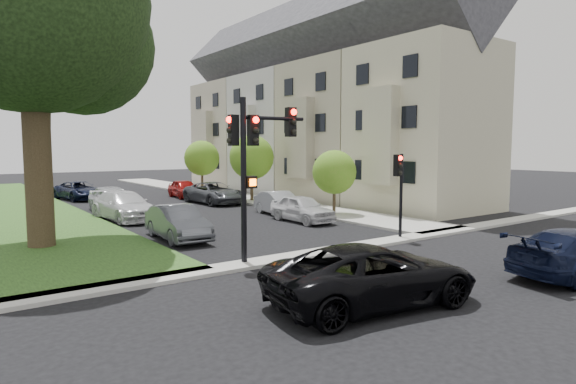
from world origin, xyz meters
TOP-DOWN VIEW (x-y plane):
  - ground at (0.00, 0.00)m, footprint 140.00×140.00m
  - sidewalk_right at (6.75, 24.00)m, footprint 3.50×44.00m
  - sidewalk_cross at (0.00, 2.00)m, footprint 60.00×1.00m
  - house_a at (12.45, 8.00)m, footprint 7.70×7.55m
  - house_b at (12.45, 15.50)m, footprint 7.70×7.55m
  - house_c at (12.45, 23.00)m, footprint 7.70×7.55m
  - house_d at (12.45, 30.50)m, footprint 7.70×7.55m
  - small_tree_a at (6.20, 9.12)m, footprint 2.48×2.48m
  - small_tree_b at (6.20, 17.98)m, footprint 3.17×3.17m
  - small_tree_c at (6.20, 25.99)m, footprint 2.97×2.97m
  - traffic_signal_main at (-3.37, 2.24)m, footprint 2.67×0.70m
  - traffic_signal_secondary at (3.68, 2.19)m, footprint 0.46×0.37m
  - car_cross_near at (-3.32, -3.11)m, footprint 5.72×3.29m
  - car_parked_0 at (3.40, 8.46)m, footprint 1.66×4.10m
  - car_parked_1 at (3.89, 11.22)m, footprint 1.92×4.23m
  - car_parked_2 at (3.49, 18.55)m, footprint 2.70×5.39m
  - car_parked_3 at (3.43, 23.44)m, footprint 2.04×4.26m
  - car_parked_5 at (-3.81, 7.64)m, footprint 1.75×4.45m
  - car_parked_6 at (-3.90, 14.50)m, footprint 2.63×5.40m
  - car_parked_7 at (-3.52, 18.17)m, footprint 1.89×4.68m
  - car_parked_8 at (-3.52, 26.51)m, footprint 3.12×5.22m

SIDE VIEW (x-z plane):
  - ground at x=0.00m, z-range 0.00..0.00m
  - sidewalk_right at x=6.75m, z-range 0.00..0.12m
  - sidewalk_cross at x=0.00m, z-range 0.00..0.12m
  - car_parked_1 at x=3.89m, z-range 0.00..1.35m
  - car_parked_8 at x=-3.52m, z-range 0.00..1.36m
  - car_parked_0 at x=3.40m, z-range 0.00..1.40m
  - car_parked_3 at x=3.43m, z-range 0.00..1.41m
  - car_parked_5 at x=-3.81m, z-range 0.00..1.44m
  - car_parked_2 at x=3.49m, z-range 0.00..1.47m
  - car_cross_near at x=-3.32m, z-range 0.00..1.50m
  - car_parked_6 at x=-3.90m, z-range 0.00..1.51m
  - car_parked_7 at x=-3.52m, z-range 0.00..1.59m
  - small_tree_a at x=6.20m, z-range 0.61..4.33m
  - traffic_signal_secondary at x=3.68m, z-range 0.71..4.30m
  - small_tree_c at x=6.20m, z-range 0.74..5.19m
  - small_tree_b at x=6.20m, z-range 0.78..5.54m
  - traffic_signal_main at x=-3.37m, z-range 1.04..6.49m
  - house_a at x=12.45m, z-range -1.05..14.92m
  - house_b at x=12.45m, z-range -1.05..14.92m
  - house_c at x=12.45m, z-range -1.05..14.92m
  - house_d at x=12.45m, z-range -1.05..14.92m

